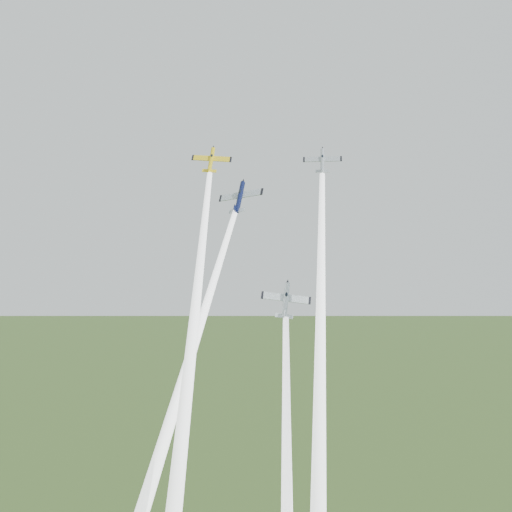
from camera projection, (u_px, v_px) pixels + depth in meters
name	position (u px, v px, depth m)	size (l,w,h in m)	color
plane_yellow	(211.00, 160.00, 114.13)	(7.18, 7.13, 1.13)	yellow
smoke_trail_yellow	(191.00, 350.00, 93.45)	(2.40, 2.40, 67.94)	white
plane_navy	(240.00, 197.00, 115.06)	(8.73, 8.66, 1.37)	#0D143B
smoke_trail_navy	(181.00, 388.00, 96.40)	(2.40, 2.40, 67.03)	white
plane_silver_right	(322.00, 161.00, 112.87)	(6.86, 6.80, 1.07)	#A7AFB5
smoke_trail_silver_right	(320.00, 373.00, 90.60)	(2.40, 2.40, 73.97)	white
plane_silver_low	(286.00, 300.00, 102.83)	(8.08, 8.01, 1.27)	silver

